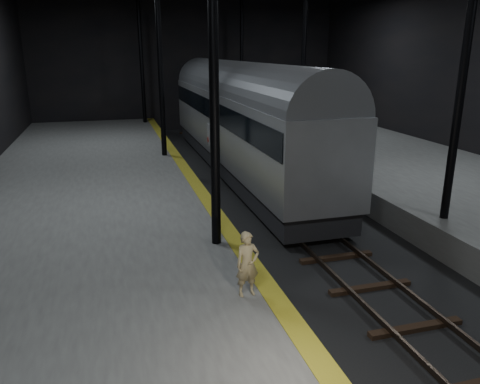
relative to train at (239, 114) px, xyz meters
name	(u,v)px	position (x,y,z in m)	size (l,w,h in m)	color
ground	(289,217)	(0.00, -7.17, -3.11)	(44.00, 44.00, 0.00)	black
platform_left	(86,223)	(-7.50, -7.17, -2.61)	(9.00, 43.80, 1.00)	#4C4C4A
platform_right	(453,190)	(7.50, -7.17, -2.61)	(9.00, 43.80, 1.00)	#4C4C4A
tactile_strip	(207,199)	(-3.25, -7.17, -2.11)	(0.50, 43.80, 0.01)	olive
track	(289,215)	(0.00, -7.17, -3.05)	(2.40, 43.00, 0.24)	#3F3328
train	(239,114)	(0.00, 0.00, 0.00)	(3.13, 20.89, 5.58)	#999CA0
woman	(247,264)	(-3.80, -14.23, -1.37)	(0.54, 0.36, 1.49)	tan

